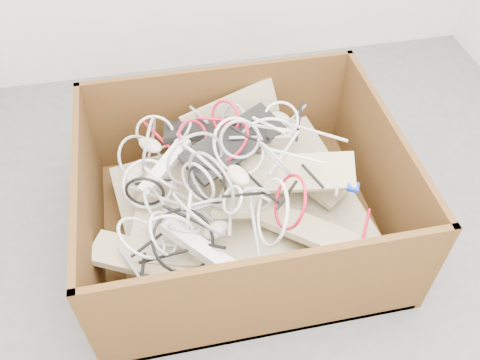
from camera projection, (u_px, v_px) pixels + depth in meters
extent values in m
plane|color=#515053|center=(287.00, 271.00, 2.07)|extent=(3.00, 3.00, 0.00)
cube|color=#39220E|center=(241.00, 228.00, 2.20)|extent=(1.21, 1.01, 0.03)
cube|color=#39220E|center=(220.00, 113.00, 2.35)|extent=(1.21, 0.02, 0.51)
cube|color=#39220E|center=(270.00, 300.00, 1.70)|extent=(1.21, 0.03, 0.51)
cube|color=#39220E|center=(381.00, 170.00, 2.10)|extent=(0.03, 0.96, 0.51)
cube|color=#39220E|center=(90.00, 215.00, 1.95)|extent=(0.02, 0.96, 0.51)
cube|color=#BAB38A|center=(240.00, 214.00, 2.16)|extent=(1.06, 0.92, 0.20)
cube|color=#BAB38A|center=(219.00, 219.00, 2.04)|extent=(0.76, 0.68, 0.21)
cube|color=tan|center=(201.00, 192.00, 2.10)|extent=(0.47, 0.24, 0.09)
cube|color=tan|center=(299.00, 167.00, 2.15)|extent=(0.40, 0.45, 0.11)
cube|color=tan|center=(257.00, 252.00, 1.92)|extent=(0.16, 0.45, 0.08)
cube|color=tan|center=(152.00, 260.00, 1.83)|extent=(0.47, 0.32, 0.12)
cube|color=tan|center=(313.00, 231.00, 1.89)|extent=(0.42, 0.42, 0.14)
cube|color=tan|center=(231.00, 113.00, 2.24)|extent=(0.46, 0.19, 0.22)
cube|color=tan|center=(245.00, 183.00, 2.00)|extent=(0.33, 0.45, 0.17)
cube|color=tan|center=(297.00, 173.00, 1.99)|extent=(0.47, 0.27, 0.12)
cube|color=black|center=(217.00, 129.00, 2.11)|extent=(0.46, 0.20, 0.07)
cube|color=black|center=(234.00, 143.00, 1.99)|extent=(0.46, 0.37, 0.08)
ellipsoid|color=#C2B39C|center=(135.00, 173.00, 2.00)|extent=(0.12, 0.12, 0.04)
ellipsoid|color=#C2B39C|center=(281.00, 119.00, 2.20)|extent=(0.11, 0.13, 0.04)
ellipsoid|color=#C2B39C|center=(216.00, 230.00, 1.83)|extent=(0.13, 0.11, 0.04)
ellipsoid|color=#C2B39C|center=(238.00, 175.00, 1.81)|extent=(0.10, 0.13, 0.04)
ellipsoid|color=#C2B39C|center=(150.00, 145.00, 2.00)|extent=(0.12, 0.12, 0.04)
ellipsoid|color=black|center=(327.00, 262.00, 1.77)|extent=(0.11, 0.07, 0.04)
cube|color=white|center=(165.00, 166.00, 1.96)|extent=(0.23, 0.23, 0.11)
cube|color=white|center=(198.00, 246.00, 1.75)|extent=(0.25, 0.24, 0.10)
cube|color=#0D2FCD|center=(353.00, 187.00, 1.92)|extent=(0.06, 0.06, 0.03)
torus|color=silver|center=(198.00, 182.00, 1.85)|extent=(0.13, 0.15, 0.17)
torus|color=gray|center=(201.00, 205.00, 1.79)|extent=(0.19, 0.11, 0.17)
torus|color=silver|center=(189.00, 211.00, 1.79)|extent=(0.06, 0.21, 0.21)
torus|color=silver|center=(155.00, 133.00, 2.10)|extent=(0.17, 0.08, 0.16)
torus|color=gray|center=(141.00, 161.00, 2.04)|extent=(0.24, 0.27, 0.18)
torus|color=silver|center=(201.00, 162.00, 1.88)|extent=(0.19, 0.21, 0.25)
torus|color=silver|center=(272.00, 212.00, 1.71)|extent=(0.13, 0.33, 0.31)
torus|color=silver|center=(267.00, 138.00, 2.05)|extent=(0.30, 0.04, 0.30)
torus|color=silver|center=(164.00, 233.00, 1.76)|extent=(0.12, 0.23, 0.21)
torus|color=gray|center=(184.00, 228.00, 1.76)|extent=(0.16, 0.14, 0.10)
torus|color=gray|center=(254.00, 200.00, 1.79)|extent=(0.17, 0.03, 0.17)
torus|color=red|center=(225.00, 117.00, 2.03)|extent=(0.14, 0.16, 0.19)
torus|color=gray|center=(211.00, 181.00, 1.78)|extent=(0.19, 0.26, 0.31)
torus|color=black|center=(208.00, 184.00, 1.84)|extent=(0.20, 0.25, 0.15)
torus|color=gray|center=(183.00, 133.00, 2.01)|extent=(0.09, 0.13, 0.12)
torus|color=black|center=(250.00, 133.00, 1.98)|extent=(0.19, 0.19, 0.16)
torus|color=black|center=(184.00, 241.00, 1.74)|extent=(0.30, 0.25, 0.21)
torus|color=black|center=(145.00, 192.00, 1.89)|extent=(0.21, 0.06, 0.21)
torus|color=silver|center=(161.00, 178.00, 1.94)|extent=(0.16, 0.17, 0.19)
torus|color=silver|center=(148.00, 184.00, 1.94)|extent=(0.23, 0.20, 0.15)
torus|color=silver|center=(281.00, 120.00, 2.10)|extent=(0.19, 0.14, 0.14)
torus|color=gray|center=(195.00, 160.00, 1.88)|extent=(0.29, 0.13, 0.31)
torus|color=silver|center=(142.00, 238.00, 1.76)|extent=(0.21, 0.27, 0.19)
torus|color=gray|center=(240.00, 139.00, 1.82)|extent=(0.15, 0.09, 0.15)
torus|color=silver|center=(239.00, 146.00, 1.93)|extent=(0.23, 0.25, 0.23)
torus|color=gray|center=(155.00, 205.00, 1.82)|extent=(0.09, 0.19, 0.18)
torus|color=red|center=(226.00, 141.00, 2.00)|extent=(0.25, 0.29, 0.16)
torus|color=gray|center=(233.00, 122.00, 2.11)|extent=(0.10, 0.20, 0.20)
torus|color=red|center=(193.00, 136.00, 1.99)|extent=(0.17, 0.14, 0.14)
torus|color=silver|center=(232.00, 200.00, 1.78)|extent=(0.10, 0.15, 0.13)
torus|color=silver|center=(170.00, 231.00, 1.77)|extent=(0.22, 0.04, 0.22)
torus|color=gray|center=(149.00, 144.00, 2.02)|extent=(0.09, 0.31, 0.31)
torus|color=red|center=(290.00, 202.00, 1.80)|extent=(0.12, 0.25, 0.23)
torus|color=gray|center=(275.00, 158.00, 1.82)|extent=(0.13, 0.22, 0.20)
torus|color=gray|center=(199.00, 214.00, 1.77)|extent=(0.22, 0.25, 0.27)
cylinder|color=silver|center=(284.00, 153.00, 1.99)|extent=(0.17, 0.18, 0.05)
cylinder|color=black|center=(256.00, 182.00, 1.84)|extent=(0.10, 0.28, 0.07)
cylinder|color=silver|center=(293.00, 155.00, 1.91)|extent=(0.23, 0.08, 0.07)
cylinder|color=black|center=(211.00, 245.00, 1.74)|extent=(0.10, 0.08, 0.05)
cylinder|color=red|center=(214.00, 119.00, 2.01)|extent=(0.14, 0.03, 0.04)
cylinder|color=black|center=(299.00, 121.00, 2.14)|extent=(0.08, 0.18, 0.07)
cylinder|color=silver|center=(269.00, 125.00, 1.98)|extent=(0.11, 0.16, 0.05)
cylinder|color=gray|center=(199.00, 115.00, 2.15)|extent=(0.06, 0.17, 0.05)
cylinder|color=gray|center=(230.00, 221.00, 1.79)|extent=(0.04, 0.13, 0.03)
cylinder|color=black|center=(187.00, 217.00, 1.75)|extent=(0.16, 0.11, 0.06)
cylinder|color=silver|center=(263.00, 126.00, 2.00)|extent=(0.20, 0.16, 0.06)
cylinder|color=gray|center=(129.00, 263.00, 1.75)|extent=(0.08, 0.15, 0.01)
cylinder|color=gray|center=(253.00, 219.00, 1.76)|extent=(0.03, 0.27, 0.08)
cylinder|color=red|center=(161.00, 139.00, 2.07)|extent=(0.15, 0.24, 0.04)
cylinder|color=black|center=(313.00, 176.00, 1.91)|extent=(0.06, 0.12, 0.03)
cylinder|color=black|center=(155.00, 239.00, 1.79)|extent=(0.18, 0.14, 0.02)
cylinder|color=silver|center=(315.00, 132.00, 2.06)|extent=(0.20, 0.23, 0.08)
cylinder|color=black|center=(155.00, 182.00, 1.93)|extent=(0.16, 0.05, 0.05)
cylinder|color=red|center=(366.00, 227.00, 1.85)|extent=(0.11, 0.18, 0.04)
cylinder|color=black|center=(245.00, 195.00, 1.75)|extent=(0.17, 0.04, 0.06)
cylinder|color=gray|center=(153.00, 195.00, 1.90)|extent=(0.20, 0.15, 0.02)
cylinder|color=silver|center=(191.00, 126.00, 2.16)|extent=(0.07, 0.18, 0.05)
cylinder|color=black|center=(170.00, 255.00, 1.74)|extent=(0.22, 0.03, 0.03)
cylinder|color=silver|center=(263.00, 137.00, 2.03)|extent=(0.28, 0.05, 0.09)
cylinder|color=gray|center=(298.00, 113.00, 2.17)|extent=(0.13, 0.17, 0.08)
cylinder|color=silver|center=(249.00, 189.00, 1.80)|extent=(0.14, 0.13, 0.04)
cylinder|color=black|center=(142.00, 272.00, 1.68)|extent=(0.04, 0.15, 0.02)
cylinder|color=black|center=(287.00, 195.00, 1.86)|extent=(0.11, 0.09, 0.05)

